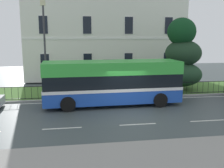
{
  "coord_description": "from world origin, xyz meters",
  "views": [
    {
      "loc": [
        -3.46,
        -14.85,
        4.66
      ],
      "look_at": [
        -0.54,
        3.67,
        1.23
      ],
      "focal_mm": 42.01,
      "sensor_mm": 36.0,
      "label": 1
    }
  ],
  "objects_px": {
    "street_lamp_post": "(45,43)",
    "georgian_townhouse": "(103,17)",
    "single_decker_bus": "(112,82)",
    "evergreen_tree": "(182,58)"
  },
  "relations": [
    {
      "from": "street_lamp_post",
      "to": "georgian_townhouse",
      "type": "bearing_deg",
      "value": 61.52
    },
    {
      "from": "street_lamp_post",
      "to": "evergreen_tree",
      "type": "bearing_deg",
      "value": 4.64
    },
    {
      "from": "single_decker_bus",
      "to": "street_lamp_post",
      "type": "height_order",
      "value": "street_lamp_post"
    },
    {
      "from": "georgian_townhouse",
      "to": "single_decker_bus",
      "type": "relative_size",
      "value": 1.84
    },
    {
      "from": "single_decker_bus",
      "to": "street_lamp_post",
      "type": "bearing_deg",
      "value": 145.86
    },
    {
      "from": "georgian_townhouse",
      "to": "street_lamp_post",
      "type": "relative_size",
      "value": 2.41
    },
    {
      "from": "evergreen_tree",
      "to": "street_lamp_post",
      "type": "distance_m",
      "value": 11.41
    },
    {
      "from": "evergreen_tree",
      "to": "single_decker_bus",
      "type": "bearing_deg",
      "value": -149.54
    },
    {
      "from": "evergreen_tree",
      "to": "georgian_townhouse",
      "type": "bearing_deg",
      "value": 120.56
    },
    {
      "from": "single_decker_bus",
      "to": "street_lamp_post",
      "type": "relative_size",
      "value": 1.31
    }
  ]
}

